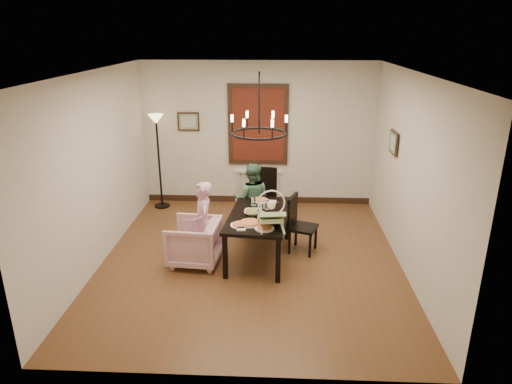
# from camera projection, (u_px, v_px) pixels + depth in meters

# --- Properties ---
(room_shell) EXTENTS (4.51, 5.00, 2.81)m
(room_shell) POSITION_uv_depth(u_px,v_px,m) (252.00, 165.00, 6.87)
(room_shell) COLOR brown
(room_shell) RESTS_ON ground
(dining_table) EXTENTS (1.02, 1.62, 0.72)m
(dining_table) POSITION_uv_depth(u_px,v_px,m) (259.00, 219.00, 6.88)
(dining_table) COLOR black
(dining_table) RESTS_ON room_shell
(chair_far) EXTENTS (0.53, 0.53, 1.04)m
(chair_far) POSITION_uv_depth(u_px,v_px,m) (262.00, 198.00, 8.08)
(chair_far) COLOR black
(chair_far) RESTS_ON room_shell
(chair_right) EXTENTS (0.52, 0.52, 0.92)m
(chair_right) POSITION_uv_depth(u_px,v_px,m) (303.00, 224.00, 7.13)
(chair_right) COLOR black
(chair_right) RESTS_ON room_shell
(armchair) EXTENTS (0.81, 0.79, 0.68)m
(armchair) POSITION_uv_depth(u_px,v_px,m) (194.00, 242.00, 6.81)
(armchair) COLOR beige
(armchair) RESTS_ON room_shell
(elderly_woman) EXTENTS (0.35, 0.44, 1.06)m
(elderly_woman) POSITION_uv_depth(u_px,v_px,m) (203.00, 231.00, 6.73)
(elderly_woman) COLOR #E09EB9
(elderly_woman) RESTS_ON room_shell
(seated_man) EXTENTS (0.54, 0.43, 1.05)m
(seated_man) POSITION_uv_depth(u_px,v_px,m) (252.00, 206.00, 7.71)
(seated_man) COLOR #437152
(seated_man) RESTS_ON room_shell
(baby_bouncer) EXTENTS (0.47, 0.61, 0.37)m
(baby_bouncer) POSITION_uv_depth(u_px,v_px,m) (271.00, 215.00, 6.33)
(baby_bouncer) COLOR #C1EEA4
(baby_bouncer) RESTS_ON dining_table
(salad_bowl) EXTENTS (0.31, 0.31, 0.08)m
(salad_bowl) POSITION_uv_depth(u_px,v_px,m) (253.00, 212.00, 6.81)
(salad_bowl) COLOR white
(salad_bowl) RESTS_ON dining_table
(pizza_platter) EXTENTS (0.31, 0.31, 0.04)m
(pizza_platter) POSITION_uv_depth(u_px,v_px,m) (250.00, 223.00, 6.48)
(pizza_platter) COLOR tan
(pizza_platter) RESTS_ON dining_table
(drinking_glass) EXTENTS (0.06, 0.06, 0.12)m
(drinking_glass) POSITION_uv_depth(u_px,v_px,m) (260.00, 212.00, 6.77)
(drinking_glass) COLOR silver
(drinking_glass) RESTS_ON dining_table
(window_blinds) EXTENTS (1.00, 0.03, 1.40)m
(window_blinds) POSITION_uv_depth(u_px,v_px,m) (258.00, 125.00, 8.77)
(window_blinds) COLOR #541A10
(window_blinds) RESTS_ON room_shell
(radiator) EXTENTS (0.92, 0.12, 0.62)m
(radiator) POSITION_uv_depth(u_px,v_px,m) (258.00, 186.00, 9.21)
(radiator) COLOR silver
(radiator) RESTS_ON room_shell
(picture_back) EXTENTS (0.42, 0.03, 0.36)m
(picture_back) POSITION_uv_depth(u_px,v_px,m) (189.00, 122.00, 8.83)
(picture_back) COLOR black
(picture_back) RESTS_ON room_shell
(picture_right) EXTENTS (0.03, 0.42, 0.36)m
(picture_right) POSITION_uv_depth(u_px,v_px,m) (394.00, 143.00, 7.19)
(picture_right) COLOR black
(picture_right) RESTS_ON room_shell
(floor_lamp) EXTENTS (0.30, 0.30, 1.80)m
(floor_lamp) POSITION_uv_depth(u_px,v_px,m) (159.00, 163.00, 8.80)
(floor_lamp) COLOR black
(floor_lamp) RESTS_ON room_shell
(chandelier) EXTENTS (0.80, 0.80, 0.04)m
(chandelier) POSITION_uv_depth(u_px,v_px,m) (259.00, 133.00, 6.44)
(chandelier) COLOR black
(chandelier) RESTS_ON room_shell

